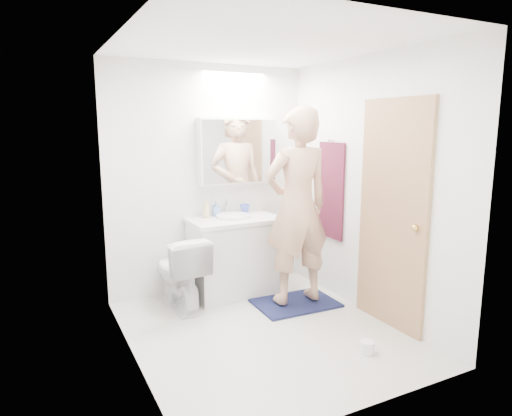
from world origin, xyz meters
TOP-DOWN VIEW (x-y plane):
  - floor at (0.00, 0.00)m, footprint 2.50×2.50m
  - ceiling at (0.00, 0.00)m, footprint 2.50×2.50m
  - wall_back at (0.00, 1.25)m, footprint 2.50×0.00m
  - wall_front at (0.00, -1.25)m, footprint 2.50×0.00m
  - wall_left at (-1.10, 0.00)m, footprint 0.00×2.50m
  - wall_right at (1.10, 0.00)m, footprint 0.00×2.50m
  - vanity_cabinet at (0.16, 0.96)m, footprint 0.90×0.55m
  - countertop at (0.16, 0.96)m, footprint 0.95×0.58m
  - sink_basin at (0.16, 0.99)m, footprint 0.36×0.36m
  - faucet at (0.16, 1.19)m, footprint 0.02×0.02m
  - medicine_cabinet at (0.30, 1.18)m, footprint 0.88×0.14m
  - mirror_panel at (0.30, 1.10)m, footprint 0.84×0.01m
  - toilet at (-0.48, 0.85)m, footprint 0.47×0.75m
  - bath_rug at (0.57, 0.40)m, footprint 0.82×0.58m
  - person at (0.57, 0.40)m, footprint 0.71×0.48m
  - door at (1.08, -0.35)m, footprint 0.04×0.80m
  - door_knob at (1.04, -0.65)m, footprint 0.06×0.06m
  - towel at (1.08, 0.55)m, footprint 0.02×0.42m
  - towel_hook at (1.07, 0.55)m, footprint 0.07×0.02m
  - soap_bottle_a at (-0.09, 1.11)m, footprint 0.08×0.08m
  - soap_bottle_b at (0.03, 1.15)m, footprint 0.08×0.08m
  - toothbrush_cup at (0.36, 1.12)m, footprint 0.14×0.14m
  - toilet_paper_roll at (0.54, -0.71)m, footprint 0.11×0.11m

SIDE VIEW (x-z plane):
  - floor at x=0.00m, z-range 0.00..0.00m
  - bath_rug at x=0.57m, z-range 0.00..0.02m
  - toilet_paper_roll at x=0.54m, z-range 0.00..0.10m
  - toilet at x=-0.48m, z-range 0.00..0.73m
  - vanity_cabinet at x=0.16m, z-range 0.00..0.78m
  - countertop at x=0.16m, z-range 0.78..0.82m
  - sink_basin at x=0.16m, z-range 0.82..0.85m
  - toothbrush_cup at x=0.36m, z-range 0.82..0.92m
  - soap_bottle_b at x=0.03m, z-range 0.82..0.98m
  - faucet at x=0.16m, z-range 0.82..0.98m
  - soap_bottle_a at x=-0.09m, z-range 0.82..1.02m
  - door_knob at x=1.04m, z-range 0.92..0.98m
  - person at x=0.57m, z-range 0.05..1.95m
  - door at x=1.08m, z-range 0.00..2.00m
  - towel at x=1.08m, z-range 0.60..1.60m
  - wall_back at x=0.00m, z-range -0.05..2.45m
  - wall_front at x=0.00m, z-range -0.05..2.45m
  - wall_left at x=-1.10m, z-range -0.05..2.45m
  - wall_right at x=1.10m, z-range -0.05..2.45m
  - medicine_cabinet at x=0.30m, z-range 1.15..1.85m
  - mirror_panel at x=0.30m, z-range 1.17..1.83m
  - towel_hook at x=1.07m, z-range 1.61..1.63m
  - ceiling at x=0.00m, z-range 2.40..2.40m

